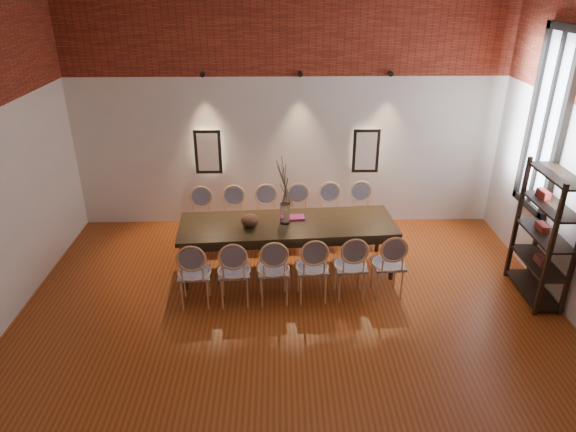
{
  "coord_description": "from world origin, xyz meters",
  "views": [
    {
      "loc": [
        -0.15,
        -4.65,
        3.95
      ],
      "look_at": [
        -0.03,
        1.47,
        1.05
      ],
      "focal_mm": 32.0,
      "sensor_mm": 36.0,
      "label": 1
    }
  ],
  "objects_px": {
    "chair_near_e": "(350,265)",
    "chair_far_f": "(362,215)",
    "chair_far_b": "(235,219)",
    "vase": "(285,214)",
    "chair_far_a": "(202,221)",
    "chair_far_d": "(299,217)",
    "chair_near_c": "(273,269)",
    "chair_near_d": "(312,267)",
    "chair_far_e": "(331,216)",
    "bowl": "(250,220)",
    "book": "(295,217)",
    "chair_near_b": "(234,271)",
    "chair_far_c": "(267,218)",
    "shelving_rack": "(545,235)",
    "chair_near_f": "(388,264)",
    "chair_near_a": "(194,273)",
    "dining_table": "(287,246)"
  },
  "relations": [
    {
      "from": "chair_near_e",
      "to": "chair_far_f",
      "type": "height_order",
      "value": "same"
    },
    {
      "from": "chair_far_b",
      "to": "shelving_rack",
      "type": "xyz_separation_m",
      "value": [
        4.12,
        -1.44,
        0.43
      ]
    },
    {
      "from": "chair_near_f",
      "to": "book",
      "type": "distance_m",
      "value": 1.49
    },
    {
      "from": "chair_near_a",
      "to": "chair_near_d",
      "type": "distance_m",
      "value": 1.52
    },
    {
      "from": "bowl",
      "to": "shelving_rack",
      "type": "distance_m",
      "value": 3.88
    },
    {
      "from": "chair_far_a",
      "to": "chair_far_e",
      "type": "xyz_separation_m",
      "value": [
        2.03,
        0.14,
        0.0
      ]
    },
    {
      "from": "chair_near_e",
      "to": "vase",
      "type": "xyz_separation_m",
      "value": [
        -0.85,
        0.71,
        0.43
      ]
    },
    {
      "from": "chair_far_a",
      "to": "vase",
      "type": "distance_m",
      "value": 1.52
    },
    {
      "from": "chair_near_c",
      "to": "chair_near_d",
      "type": "bearing_deg",
      "value": -0.0
    },
    {
      "from": "chair_far_b",
      "to": "chair_far_f",
      "type": "distance_m",
      "value": 2.03
    },
    {
      "from": "chair_near_e",
      "to": "chair_far_c",
      "type": "height_order",
      "value": "same"
    },
    {
      "from": "chair_near_a",
      "to": "chair_far_a",
      "type": "height_order",
      "value": "same"
    },
    {
      "from": "chair_far_e",
      "to": "bowl",
      "type": "bearing_deg",
      "value": 32.38
    },
    {
      "from": "chair_near_b",
      "to": "chair_far_f",
      "type": "xyz_separation_m",
      "value": [
        1.92,
        1.68,
        0.0
      ]
    },
    {
      "from": "chair_far_c",
      "to": "chair_near_f",
      "type": "bearing_deg",
      "value": 134.71
    },
    {
      "from": "chair_far_b",
      "to": "chair_far_c",
      "type": "bearing_deg",
      "value": 180.0
    },
    {
      "from": "chair_far_f",
      "to": "shelving_rack",
      "type": "height_order",
      "value": "shelving_rack"
    },
    {
      "from": "chair_near_b",
      "to": "chair_far_c",
      "type": "relative_size",
      "value": 1.0
    },
    {
      "from": "book",
      "to": "chair_far_f",
      "type": "bearing_deg",
      "value": 32.81
    },
    {
      "from": "chair_near_b",
      "to": "dining_table",
      "type": "bearing_deg",
      "value": 45.29
    },
    {
      "from": "chair_near_e",
      "to": "vase",
      "type": "bearing_deg",
      "value": 136.02
    },
    {
      "from": "chair_near_d",
      "to": "chair_near_f",
      "type": "xyz_separation_m",
      "value": [
        1.01,
        0.07,
        0.0
      ]
    },
    {
      "from": "chair_near_c",
      "to": "chair_far_d",
      "type": "height_order",
      "value": "same"
    },
    {
      "from": "chair_near_f",
      "to": "shelving_rack",
      "type": "relative_size",
      "value": 0.52
    },
    {
      "from": "chair_far_a",
      "to": "bowl",
      "type": "bearing_deg",
      "value": 132.06
    },
    {
      "from": "chair_far_d",
      "to": "vase",
      "type": "height_order",
      "value": "vase"
    },
    {
      "from": "chair_near_c",
      "to": "vase",
      "type": "distance_m",
      "value": 0.91
    },
    {
      "from": "chair_far_a",
      "to": "bowl",
      "type": "relative_size",
      "value": 3.92
    },
    {
      "from": "chair_far_a",
      "to": "chair_far_c",
      "type": "bearing_deg",
      "value": 180.0
    },
    {
      "from": "chair_far_d",
      "to": "book",
      "type": "xyz_separation_m",
      "value": [
        -0.08,
        -0.64,
        0.3
      ]
    },
    {
      "from": "dining_table",
      "to": "chair_far_c",
      "type": "distance_m",
      "value": 0.82
    },
    {
      "from": "chair_far_a",
      "to": "chair_far_d",
      "type": "bearing_deg",
      "value": 180.0
    },
    {
      "from": "chair_near_a",
      "to": "chair_far_a",
      "type": "relative_size",
      "value": 1.0
    },
    {
      "from": "chair_near_a",
      "to": "chair_far_d",
      "type": "xyz_separation_m",
      "value": [
        1.41,
        1.64,
        0.0
      ]
    },
    {
      "from": "chair_far_e",
      "to": "bowl",
      "type": "xyz_separation_m",
      "value": [
        -1.23,
        -0.91,
        0.37
      ]
    },
    {
      "from": "shelving_rack",
      "to": "chair_far_f",
      "type": "bearing_deg",
      "value": 143.59
    },
    {
      "from": "chair_far_e",
      "to": "book",
      "type": "bearing_deg",
      "value": 44.67
    },
    {
      "from": "vase",
      "to": "book",
      "type": "height_order",
      "value": "vase"
    },
    {
      "from": "chair_near_f",
      "to": "bowl",
      "type": "height_order",
      "value": "chair_near_f"
    },
    {
      "from": "chair_near_f",
      "to": "chair_far_f",
      "type": "bearing_deg",
      "value": 90.0
    },
    {
      "from": "chair_far_d",
      "to": "shelving_rack",
      "type": "distance_m",
      "value": 3.48
    },
    {
      "from": "shelving_rack",
      "to": "chair_far_e",
      "type": "bearing_deg",
      "value": 149.93
    },
    {
      "from": "chair_near_e",
      "to": "chair_far_a",
      "type": "relative_size",
      "value": 1.0
    },
    {
      "from": "chair_far_a",
      "to": "chair_far_f",
      "type": "height_order",
      "value": "same"
    },
    {
      "from": "chair_near_f",
      "to": "vase",
      "type": "height_order",
      "value": "vase"
    },
    {
      "from": "chair_near_b",
      "to": "chair_near_e",
      "type": "relative_size",
      "value": 1.0
    },
    {
      "from": "chair_far_a",
      "to": "chair_far_b",
      "type": "xyz_separation_m",
      "value": [
        0.51,
        0.04,
        0.0
      ]
    },
    {
      "from": "dining_table",
      "to": "chair_near_d",
      "type": "distance_m",
      "value": 0.82
    },
    {
      "from": "dining_table",
      "to": "chair_far_e",
      "type": "distance_m",
      "value": 1.09
    },
    {
      "from": "chair_far_b",
      "to": "vase",
      "type": "xyz_separation_m",
      "value": [
        0.78,
        -0.72,
        0.43
      ]
    }
  ]
}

